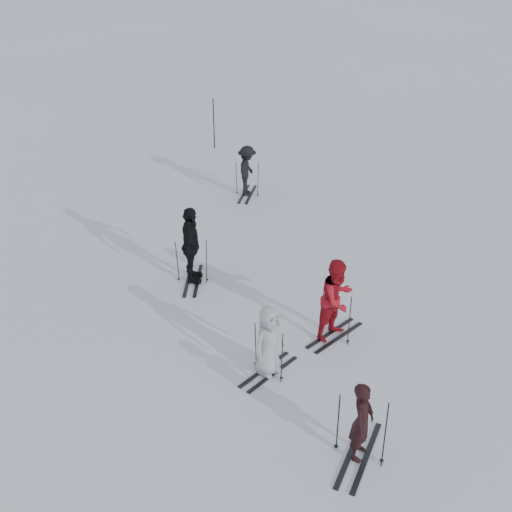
% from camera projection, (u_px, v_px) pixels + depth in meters
% --- Properties ---
extents(ground, '(120.00, 120.00, 0.00)m').
position_uv_depth(ground, '(247.00, 314.00, 14.90)').
color(ground, silver).
rests_on(ground, ground).
extents(skier_near_dark, '(0.47, 0.62, 1.52)m').
position_uv_depth(skier_near_dark, '(362.00, 423.00, 10.73)').
color(skier_near_dark, black).
rests_on(skier_near_dark, ground).
extents(skier_red, '(1.08, 1.14, 1.87)m').
position_uv_depth(skier_red, '(337.00, 300.00, 13.70)').
color(skier_red, maroon).
rests_on(skier_red, ground).
extents(skier_grey, '(0.79, 0.89, 1.53)m').
position_uv_depth(skier_grey, '(269.00, 342.00, 12.69)').
color(skier_grey, '#A3A8AD').
rests_on(skier_grey, ground).
extents(skier_uphill_left, '(0.70, 1.23, 1.99)m').
position_uv_depth(skier_uphill_left, '(191.00, 246.00, 15.72)').
color(skier_uphill_left, black).
rests_on(skier_uphill_left, ground).
extents(skier_uphill_far, '(0.62, 1.06, 1.62)m').
position_uv_depth(skier_uphill_far, '(247.00, 171.00, 20.58)').
color(skier_uphill_far, black).
rests_on(skier_uphill_far, ground).
extents(skis_near_dark, '(1.97, 1.29, 1.32)m').
position_uv_depth(skis_near_dark, '(361.00, 427.00, 10.78)').
color(skis_near_dark, black).
rests_on(skis_near_dark, ground).
extents(skis_red, '(1.84, 1.61, 1.19)m').
position_uv_depth(skis_red, '(336.00, 313.00, 13.87)').
color(skis_red, black).
rests_on(skis_red, ground).
extents(skis_grey, '(1.75, 1.47, 1.13)m').
position_uv_depth(skis_grey, '(269.00, 350.00, 12.78)').
color(skis_grey, black).
rests_on(skis_grey, ground).
extents(skis_uphill_left, '(1.76, 1.15, 1.19)m').
position_uv_depth(skis_uphill_left, '(192.00, 261.00, 15.91)').
color(skis_uphill_left, black).
rests_on(skis_uphill_left, ground).
extents(skis_uphill_far, '(1.61, 0.87, 1.16)m').
position_uv_depth(skis_uphill_far, '(247.00, 178.00, 20.69)').
color(skis_uphill_far, black).
rests_on(skis_uphill_far, ground).
extents(piste_marker, '(0.05, 0.05, 1.93)m').
position_uv_depth(piste_marker, '(214.00, 124.00, 24.48)').
color(piste_marker, black).
rests_on(piste_marker, ground).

